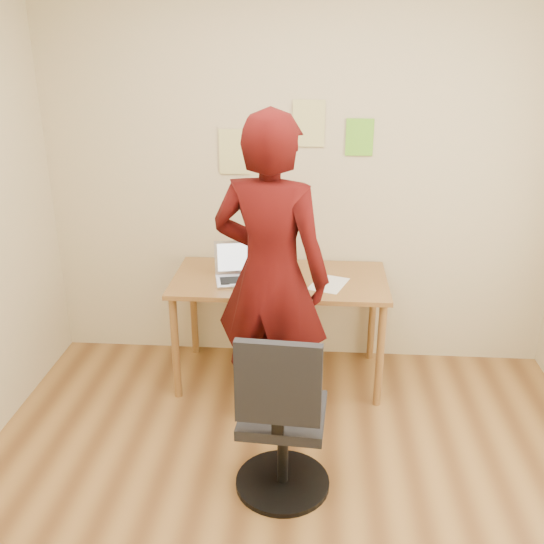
# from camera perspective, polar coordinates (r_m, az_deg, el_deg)

# --- Properties ---
(room) EXTENTS (3.58, 3.58, 2.78)m
(room) POSITION_cam_1_polar(r_m,az_deg,el_deg) (2.46, 1.41, 0.47)
(room) COLOR brown
(room) RESTS_ON ground
(desk) EXTENTS (1.40, 0.70, 0.74)m
(desk) POSITION_cam_1_polar(r_m,az_deg,el_deg) (4.00, 0.73, -1.70)
(desk) COLOR brown
(desk) RESTS_ON ground
(laptop) EXTENTS (0.37, 0.34, 0.23)m
(laptop) POSITION_cam_1_polar(r_m,az_deg,el_deg) (3.95, -3.04, 0.06)
(laptop) COLOR #ABABB2
(laptop) RESTS_ON desk
(paper_sheet) EXTENTS (0.28, 0.33, 0.00)m
(paper_sheet) POSITION_cam_1_polar(r_m,az_deg,el_deg) (3.89, 5.35, -1.11)
(paper_sheet) COLOR white
(paper_sheet) RESTS_ON desk
(phone) EXTENTS (0.13, 0.15, 0.01)m
(phone) POSITION_cam_1_polar(r_m,az_deg,el_deg) (3.82, 2.41, -1.43)
(phone) COLOR black
(phone) RESTS_ON desk
(wall_note_left) EXTENTS (0.21, 0.00, 0.30)m
(wall_note_left) POSITION_cam_1_polar(r_m,az_deg,el_deg) (4.13, -3.54, 11.23)
(wall_note_left) COLOR #D6D27F
(wall_note_left) RESTS_ON room
(wall_note_mid) EXTENTS (0.21, 0.00, 0.30)m
(wall_note_mid) POSITION_cam_1_polar(r_m,az_deg,el_deg) (4.07, 3.48, 13.79)
(wall_note_mid) COLOR #D6D27F
(wall_note_mid) RESTS_ON room
(wall_note_right) EXTENTS (0.18, 0.00, 0.24)m
(wall_note_right) POSITION_cam_1_polar(r_m,az_deg,el_deg) (4.09, 8.24, 12.44)
(wall_note_right) COLOR #6CC82D
(wall_note_right) RESTS_ON room
(office_chair) EXTENTS (0.50, 0.50, 0.96)m
(office_chair) POSITION_cam_1_polar(r_m,az_deg,el_deg) (3.11, 0.90, -14.38)
(office_chair) COLOR black
(office_chair) RESTS_ON ground
(person) EXTENTS (0.79, 0.63, 1.89)m
(person) POSITION_cam_1_polar(r_m,az_deg,el_deg) (3.44, -0.13, -0.46)
(person) COLOR #3C0908
(person) RESTS_ON ground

